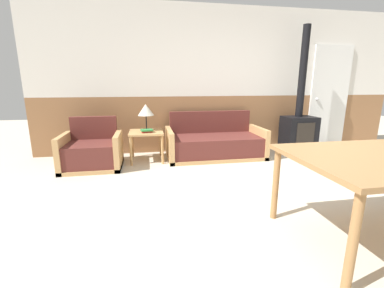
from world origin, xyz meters
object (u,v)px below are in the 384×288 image
Objects in this scene: side_table at (146,136)px; table_lamp at (146,111)px; couch at (215,144)px; wood_stove at (299,122)px; armchair at (92,152)px.

table_lamp is (0.01, 0.10, 0.42)m from side_table.
table_lamp is (-1.20, 0.08, 0.61)m from couch.
couch is 1.73m from wood_stove.
side_table is (0.84, 0.24, 0.19)m from armchair.
side_table is 2.92m from wood_stove.
armchair is at bearing -158.15° from table_lamp.
side_table is 0.24× the size of wood_stove.
couch is 1.92× the size of armchair.
armchair is 1.10m from table_lamp.
wood_stove is (1.70, 0.08, 0.33)m from couch.
couch is at bearing -3.68° from table_lamp.
couch is at bearing 1.02° from side_table.
armchair is 3.79m from wood_stove.
table_lamp is at bearing 176.32° from couch.
couch is at bearing 5.68° from armchair.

